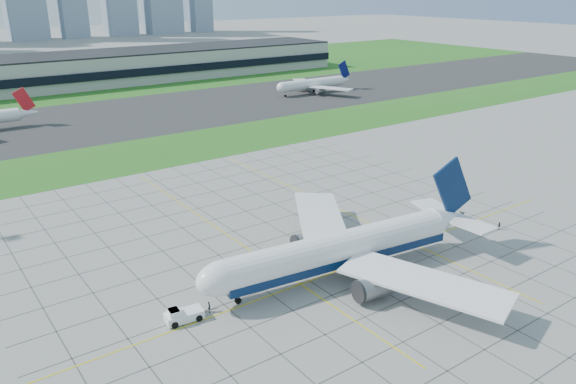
# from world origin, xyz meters

# --- Properties ---
(ground) EXTENTS (1400.00, 1400.00, 0.00)m
(ground) POSITION_xyz_m (0.00, 0.00, 0.00)
(ground) COLOR gray
(ground) RESTS_ON ground
(grass_median) EXTENTS (700.00, 35.00, 0.04)m
(grass_median) POSITION_xyz_m (0.00, 90.00, 0.02)
(grass_median) COLOR #22621C
(grass_median) RESTS_ON ground
(asphalt_taxiway) EXTENTS (700.00, 75.00, 0.04)m
(asphalt_taxiway) POSITION_xyz_m (0.00, 145.00, 0.03)
(asphalt_taxiway) COLOR #383838
(asphalt_taxiway) RESTS_ON ground
(grass_far) EXTENTS (700.00, 145.00, 0.04)m
(grass_far) POSITION_xyz_m (0.00, 255.00, 0.02)
(grass_far) COLOR #22621C
(grass_far) RESTS_ON ground
(apron_markings) EXTENTS (120.00, 130.00, 0.03)m
(apron_markings) POSITION_xyz_m (0.43, 11.09, 0.02)
(apron_markings) COLOR #474744
(apron_markings) RESTS_ON ground
(terminal) EXTENTS (260.00, 43.00, 15.80)m
(terminal) POSITION_xyz_m (40.00, 229.87, 7.89)
(terminal) COLOR #B7B7B2
(terminal) RESTS_ON ground
(airliner) EXTENTS (57.62, 58.09, 18.16)m
(airliner) POSITION_xyz_m (-2.07, -3.29, 4.97)
(airliner) COLOR white
(airliner) RESTS_ON ground
(pushback_tug) EXTENTS (8.57, 3.52, 2.36)m
(pushback_tug) POSITION_xyz_m (-31.48, -0.42, 1.05)
(pushback_tug) COLOR white
(pushback_tug) RESTS_ON ground
(crew_near) EXTENTS (0.60, 0.76, 1.85)m
(crew_near) POSITION_xyz_m (-26.91, -0.60, 0.92)
(crew_near) COLOR black
(crew_near) RESTS_ON ground
(crew_far) EXTENTS (0.97, 0.84, 1.72)m
(crew_far) POSITION_xyz_m (37.91, -8.02, 0.86)
(crew_far) COLOR #29251B
(crew_far) RESTS_ON ground
(distant_jet_2) EXTENTS (41.36, 42.66, 14.08)m
(distant_jet_2) POSITION_xyz_m (105.37, 141.45, 4.49)
(distant_jet_2) COLOR white
(distant_jet_2) RESTS_ON ground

